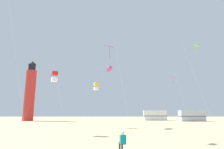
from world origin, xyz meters
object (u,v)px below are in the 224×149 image
(kite_flyer_standing, at_px, (122,140))
(kite_box_scarlet, at_px, (55,77))
(kite_diamond_violet, at_px, (111,50))
(kite_diamond_magenta, at_px, (173,78))
(rv_van_white, at_px, (155,115))
(rv_van_silver, at_px, (192,116))
(lighthouse_distant, at_px, (30,92))
(kite_diamond_lime, at_px, (196,49))
(kite_box_gold, at_px, (96,86))
(kite_tube_rainbow, at_px, (109,69))

(kite_flyer_standing, distance_m, kite_box_scarlet, 12.87)
(kite_diamond_violet, bearing_deg, kite_diamond_magenta, 48.55)
(rv_van_white, distance_m, rv_van_silver, 10.00)
(kite_flyer_standing, xyz_separation_m, rv_van_silver, (20.90, 38.29, 0.78))
(lighthouse_distant, distance_m, rv_van_silver, 44.32)
(rv_van_silver, bearing_deg, rv_van_white, 144.05)
(kite_diamond_lime, bearing_deg, kite_box_scarlet, -170.49)
(kite_flyer_standing, relative_size, kite_diamond_lime, 0.10)
(kite_flyer_standing, bearing_deg, kite_box_gold, -98.78)
(kite_tube_rainbow, height_order, kite_diamond_violet, kite_tube_rainbow)
(kite_diamond_violet, relative_size, rv_van_silver, 1.33)
(kite_tube_rainbow, xyz_separation_m, lighthouse_distant, (-22.15, 22.69, -1.54))
(kite_diamond_magenta, height_order, rv_van_silver, kite_diamond_magenta)
(kite_diamond_magenta, bearing_deg, lighthouse_distant, 142.08)
(kite_box_scarlet, height_order, kite_box_gold, kite_box_gold)
(kite_diamond_lime, bearing_deg, kite_diamond_magenta, 113.21)
(kite_flyer_standing, relative_size, kite_diamond_magenta, 0.15)
(kite_box_scarlet, height_order, rv_van_silver, kite_box_scarlet)
(kite_tube_rainbow, distance_m, rv_van_silver, 30.16)
(kite_diamond_violet, bearing_deg, rv_van_white, 70.94)
(kite_flyer_standing, relative_size, kite_box_gold, 0.17)
(rv_van_white, bearing_deg, lighthouse_distant, -172.49)
(kite_box_scarlet, bearing_deg, kite_diamond_violet, -30.81)
(kite_diamond_magenta, bearing_deg, rv_van_silver, 61.46)
(kite_box_gold, bearing_deg, kite_box_scarlet, -114.36)
(kite_diamond_magenta, xyz_separation_m, kite_box_gold, (-11.94, 1.71, -1.06))
(kite_box_scarlet, relative_size, rv_van_silver, 1.04)
(rv_van_white, xyz_separation_m, rv_van_silver, (8.31, -5.57, 0.00))
(kite_diamond_magenta, xyz_separation_m, kite_box_scarlet, (-16.01, -7.30, -1.17))
(kite_box_gold, height_order, lighthouse_distant, lighthouse_distant)
(kite_flyer_standing, height_order, kite_diamond_magenta, kite_diamond_magenta)
(lighthouse_distant, bearing_deg, kite_box_gold, -49.20)
(kite_diamond_magenta, relative_size, kite_box_scarlet, 1.16)
(kite_tube_rainbow, bearing_deg, kite_diamond_magenta, -12.64)
(kite_tube_rainbow, xyz_separation_m, kite_box_gold, (-2.15, -0.49, -3.07))
(kite_box_gold, bearing_deg, rv_van_silver, 40.10)
(kite_flyer_standing, height_order, kite_diamond_lime, kite_diamond_lime)
(kite_tube_rainbow, distance_m, kite_diamond_lime, 13.39)
(kite_flyer_standing, distance_m, kite_box_gold, 19.38)
(lighthouse_distant, bearing_deg, kite_diamond_violet, -58.29)
(lighthouse_distant, bearing_deg, kite_flyer_standing, -61.17)
(kite_diamond_violet, height_order, rv_van_white, kite_diamond_violet)
(kite_box_gold, distance_m, rv_van_silver, 31.41)
(kite_box_scarlet, xyz_separation_m, lighthouse_distant, (-15.92, 32.18, 1.63))
(kite_flyer_standing, relative_size, kite_box_scarlet, 0.17)
(kite_diamond_magenta, distance_m, kite_box_gold, 12.10)
(kite_box_gold, relative_size, rv_van_white, 1.05)
(kite_diamond_lime, bearing_deg, kite_diamond_violet, -149.87)
(kite_box_scarlet, xyz_separation_m, rv_van_silver, (27.81, 28.99, -4.81))
(kite_diamond_lime, height_order, rv_van_white, kite_diamond_lime)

